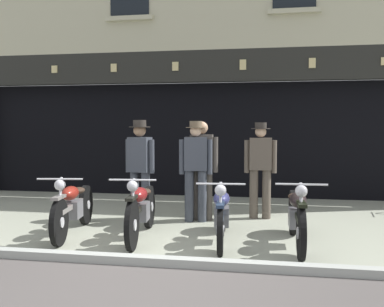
% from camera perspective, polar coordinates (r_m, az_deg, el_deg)
% --- Properties ---
extents(ground, '(23.76, 22.00, 0.18)m').
position_cam_1_polar(ground, '(4.43, -9.21, -18.37)').
color(ground, '#989D89').
extents(shop_facade, '(12.06, 4.42, 6.37)m').
position_cam_1_polar(shop_facade, '(11.95, 3.52, 4.00)').
color(shop_facade, black).
rests_on(shop_facade, ground).
extents(motorcycle_left, '(0.62, 1.99, 0.92)m').
position_cam_1_polar(motorcycle_left, '(6.93, -14.90, -6.50)').
color(motorcycle_left, black).
rests_on(motorcycle_left, ground).
extents(motorcycle_center_left, '(0.62, 2.01, 0.93)m').
position_cam_1_polar(motorcycle_center_left, '(6.51, -6.50, -6.96)').
color(motorcycle_center_left, black).
rests_on(motorcycle_center_left, ground).
extents(motorcycle_center, '(0.62, 1.92, 0.91)m').
position_cam_1_polar(motorcycle_center, '(6.26, 3.80, -7.52)').
color(motorcycle_center, black).
rests_on(motorcycle_center, ground).
extents(motorcycle_center_right, '(0.62, 1.98, 0.92)m').
position_cam_1_polar(motorcycle_center_right, '(6.20, 13.20, -7.57)').
color(motorcycle_center_right, black).
rests_on(motorcycle_center_right, ground).
extents(salesman_left, '(0.55, 0.37, 1.72)m').
position_cam_1_polar(salesman_left, '(7.80, -6.65, -1.30)').
color(salesman_left, '#3D424C').
rests_on(salesman_left, ground).
extents(shopkeeper_center, '(0.55, 0.33, 1.70)m').
position_cam_1_polar(shopkeeper_center, '(7.52, 0.47, -1.62)').
color(shopkeeper_center, '#3D424C').
rests_on(shopkeeper_center, ground).
extents(salesman_right, '(0.56, 0.33, 1.68)m').
position_cam_1_polar(salesman_right, '(7.87, 8.70, -1.53)').
color(salesman_right, brown).
rests_on(salesman_right, ground).
extents(assistant_far_right, '(0.56, 0.25, 1.69)m').
position_cam_1_polar(assistant_far_right, '(7.64, 1.24, -1.53)').
color(assistant_far_right, '#47423D').
rests_on(assistant_far_right, ground).
extents(advert_board_near, '(0.70, 0.03, 0.93)m').
position_cam_1_polar(advert_board_near, '(10.38, 18.60, 4.32)').
color(advert_board_near, silver).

